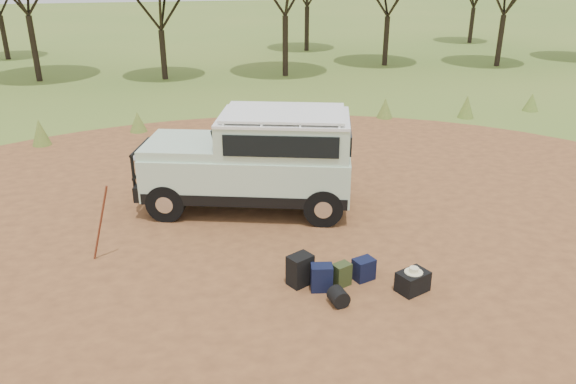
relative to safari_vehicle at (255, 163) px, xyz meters
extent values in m
plane|color=#5A7E2C|center=(0.01, -2.05, -1.16)|extent=(140.00, 140.00, 0.00)
cylinder|color=#995D32|center=(0.01, -2.05, -1.16)|extent=(23.00, 23.00, 0.01)
cone|color=#5A7E2C|center=(-5.99, 6.25, -0.73)|extent=(0.60, 0.60, 0.85)
cone|color=#5A7E2C|center=(-2.99, 7.15, -0.81)|extent=(0.60, 0.60, 0.70)
cone|color=#5A7E2C|center=(0.01, 6.75, -0.71)|extent=(0.60, 0.60, 0.90)
cone|color=#5A7E2C|center=(3.01, 6.35, -0.76)|extent=(0.60, 0.60, 0.80)
cone|color=#5A7E2C|center=(6.01, 7.05, -0.78)|extent=(0.60, 0.60, 0.75)
cone|color=#5A7E2C|center=(9.01, 6.45, -0.73)|extent=(0.60, 0.60, 0.85)
cone|color=#5A7E2C|center=(12.01, 6.85, -0.81)|extent=(0.60, 0.60, 0.70)
cylinder|color=black|center=(-7.99, 16.95, 0.37)|extent=(0.28, 0.28, 3.06)
cylinder|color=black|center=(-1.99, 16.15, 0.01)|extent=(0.28, 0.28, 2.34)
cylinder|color=black|center=(4.01, 15.75, 0.30)|extent=(0.28, 0.28, 2.93)
cylinder|color=black|center=(10.01, 17.45, 0.15)|extent=(0.28, 0.28, 2.61)
cylinder|color=black|center=(16.01, 15.95, 0.19)|extent=(0.28, 0.28, 2.70)
cylinder|color=black|center=(-10.99, 23.95, 0.08)|extent=(0.28, 0.28, 2.48)
cylinder|color=black|center=(7.01, 23.45, 0.19)|extent=(0.28, 0.28, 2.70)
cylinder|color=black|center=(19.01, 24.45, 0.01)|extent=(0.28, 0.28, 2.34)
cube|color=silver|center=(-0.16, 0.05, -0.21)|extent=(5.11, 3.20, 1.00)
cube|color=black|center=(-0.16, 0.05, -0.59)|extent=(5.03, 3.21, 0.25)
cube|color=silver|center=(0.66, -0.19, 0.68)|extent=(3.35, 2.62, 0.79)
cube|color=white|center=(0.66, -0.19, 1.11)|extent=(3.36, 2.66, 0.06)
cube|color=white|center=(0.66, -0.19, 1.22)|extent=(3.10, 2.48, 0.05)
cube|color=silver|center=(-1.60, 0.46, 0.39)|extent=(2.19, 2.25, 0.21)
cube|color=black|center=(-0.73, 0.21, 0.72)|extent=(0.62, 1.59, 0.56)
cube|color=black|center=(0.39, -1.11, 0.72)|extent=(2.42, 0.74, 0.48)
cube|color=black|center=(0.93, 0.73, 0.72)|extent=(2.42, 0.74, 0.48)
cube|color=black|center=(2.09, -0.61, 0.68)|extent=(0.49, 1.51, 0.44)
cube|color=black|center=(-2.50, 0.73, -0.53)|extent=(0.68, 1.88, 0.36)
cylinder|color=black|center=(-2.62, 0.76, 0.32)|extent=(0.45, 1.33, 0.07)
cylinder|color=black|center=(-2.62, 0.76, -0.24)|extent=(0.45, 1.33, 0.07)
cylinder|color=silver|center=(-2.72, 0.48, 0.11)|extent=(0.14, 0.24, 0.23)
cylinder|color=silver|center=(-2.56, 1.05, 0.11)|extent=(0.14, 0.24, 0.23)
cube|color=white|center=(-2.58, 0.75, -0.40)|extent=(0.16, 0.44, 0.13)
cylinder|color=black|center=(-0.40, 1.08, 0.60)|extent=(0.10, 0.10, 0.87)
cylinder|color=black|center=(-2.12, -0.27, -0.72)|extent=(0.93, 0.53, 0.89)
cylinder|color=black|center=(-1.64, 1.36, -0.72)|extent=(0.93, 0.53, 0.89)
cylinder|color=black|center=(1.33, -1.27, -0.72)|extent=(0.93, 0.53, 0.89)
cylinder|color=black|center=(1.80, 0.36, -0.72)|extent=(0.93, 0.53, 0.89)
cylinder|color=brown|center=(-3.36, -1.89, -0.34)|extent=(0.50, 0.25, 1.63)
cube|color=black|center=(0.26, -3.57, -0.86)|extent=(0.53, 0.49, 0.60)
cube|color=black|center=(0.59, -3.84, -0.90)|extent=(0.43, 0.34, 0.51)
cube|color=#343F1D|center=(0.99, -3.77, -0.94)|extent=(0.39, 0.34, 0.45)
cube|color=black|center=(1.46, -3.65, -0.95)|extent=(0.45, 0.39, 0.43)
cube|color=black|center=(2.20, -4.23, -0.96)|extent=(0.66, 0.57, 0.39)
cylinder|color=black|center=(0.76, -4.36, -1.00)|extent=(0.36, 0.36, 0.32)
cylinder|color=#F3E8B6|center=(2.20, -4.23, -0.76)|extent=(0.33, 0.33, 0.01)
cylinder|color=#F3E8B6|center=(2.20, -4.23, -0.71)|extent=(0.17, 0.17, 0.08)
camera|label=1|loc=(-1.83, -12.28, 4.49)|focal=35.00mm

